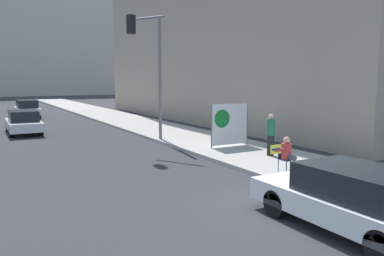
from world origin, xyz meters
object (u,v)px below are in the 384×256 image
(jogger_on_sidewalk, at_px, (271,134))
(traffic_light_pole, at_px, (150,57))
(parked_car_curbside, at_px, (352,198))
(car_on_road_nearest, at_px, (24,122))
(seated_protester, at_px, (288,154))
(car_on_road_midblock, at_px, (27,109))
(protest_banner, at_px, (229,124))

(jogger_on_sidewalk, xyz_separation_m, traffic_light_pole, (-2.74, 5.74, 3.28))
(parked_car_curbside, bearing_deg, car_on_road_nearest, 103.08)
(parked_car_curbside, xyz_separation_m, car_on_road_nearest, (-4.50, 19.34, 0.00))
(seated_protester, relative_size, jogger_on_sidewalk, 0.70)
(traffic_light_pole, height_order, car_on_road_midblock, traffic_light_pole)
(protest_banner, relative_size, car_on_road_midblock, 0.44)
(jogger_on_sidewalk, bearing_deg, protest_banner, -50.10)
(car_on_road_midblock, bearing_deg, jogger_on_sidewalk, -74.27)
(seated_protester, relative_size, car_on_road_nearest, 0.27)
(protest_banner, height_order, parked_car_curbside, protest_banner)
(car_on_road_nearest, bearing_deg, car_on_road_midblock, 83.13)
(car_on_road_nearest, relative_size, car_on_road_midblock, 0.97)
(jogger_on_sidewalk, bearing_deg, parked_car_curbside, 96.02)
(seated_protester, bearing_deg, protest_banner, 99.77)
(traffic_light_pole, bearing_deg, jogger_on_sidewalk, -64.53)
(jogger_on_sidewalk, relative_size, traffic_light_pole, 0.27)
(parked_car_curbside, bearing_deg, jogger_on_sidewalk, 61.92)
(seated_protester, bearing_deg, jogger_on_sidewalk, 82.88)
(jogger_on_sidewalk, distance_m, car_on_road_nearest, 15.14)
(jogger_on_sidewalk, relative_size, protest_banner, 0.83)
(car_on_road_midblock, bearing_deg, protest_banner, -73.14)
(seated_protester, distance_m, car_on_road_nearest, 16.68)
(protest_banner, bearing_deg, seated_protester, -103.58)
(seated_protester, height_order, traffic_light_pole, traffic_light_pole)
(traffic_light_pole, bearing_deg, car_on_road_midblock, 102.35)
(seated_protester, xyz_separation_m, car_on_road_midblock, (-5.18, 26.11, -0.02))
(seated_protester, xyz_separation_m, parked_car_curbside, (-1.98, -3.97, -0.07))
(traffic_light_pole, relative_size, car_on_road_nearest, 1.40)
(seated_protester, bearing_deg, car_on_road_nearest, 136.19)
(seated_protester, distance_m, jogger_on_sidewalk, 2.90)
(jogger_on_sidewalk, bearing_deg, car_on_road_midblock, -40.17)
(jogger_on_sidewalk, height_order, car_on_road_nearest, jogger_on_sidewalk)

